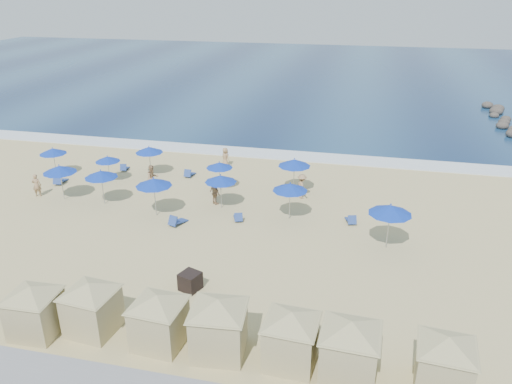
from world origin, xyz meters
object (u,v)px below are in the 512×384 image
at_px(trash_bin, 190,281).
at_px(cabana_1, 91,301).
at_px(cabana_5, 350,342).
at_px(umbrella_9, 290,187).
at_px(umbrella_0, 53,151).
at_px(umbrella_8, 294,163).
at_px(umbrella_3, 101,174).
at_px(umbrella_10, 390,210).
at_px(cabana_2, 158,313).
at_px(umbrella_4, 149,150).
at_px(cabana_3, 219,319).
at_px(beachgoer_0, 37,185).
at_px(cabana_4, 291,331).
at_px(cabana_0, 33,304).
at_px(umbrella_1, 59,169).
at_px(umbrella_6, 219,165).
at_px(beachgoer_1, 153,178).
at_px(beachgoer_2, 215,193).
at_px(beachgoer_4, 225,157).
at_px(umbrella_2, 108,159).
at_px(umbrella_7, 221,179).
at_px(beachgoer_3, 302,186).
at_px(umbrella_5, 154,182).

bearing_deg(trash_bin, cabana_1, -107.45).
relative_size(cabana_5, umbrella_9, 1.78).
height_order(umbrella_0, umbrella_8, umbrella_8).
bearing_deg(umbrella_0, cabana_1, -52.54).
distance_m(umbrella_3, umbrella_10, 18.46).
height_order(cabana_2, umbrella_8, cabana_2).
height_order(cabana_5, umbrella_4, cabana_5).
relative_size(cabana_3, beachgoer_0, 2.71).
bearing_deg(cabana_4, cabana_0, -176.82).
bearing_deg(umbrella_3, umbrella_1, 178.92).
height_order(cabana_0, cabana_3, cabana_3).
xyz_separation_m(cabana_4, umbrella_6, (-7.71, 16.19, 0.36)).
relative_size(cabana_3, beachgoer_1, 2.32).
bearing_deg(umbrella_0, beachgoer_1, -7.15).
relative_size(umbrella_1, beachgoer_2, 1.57).
bearing_deg(beachgoer_4, umbrella_2, 68.04).
relative_size(trash_bin, umbrella_10, 0.33).
bearing_deg(umbrella_1, umbrella_6, 22.03).
relative_size(cabana_5, umbrella_7, 1.86).
bearing_deg(umbrella_4, beachgoer_4, 31.78).
bearing_deg(umbrella_1, umbrella_8, 17.15).
bearing_deg(umbrella_9, beachgoer_2, 168.42).
distance_m(umbrella_9, beachgoer_4, 10.60).
distance_m(cabana_5, umbrella_9, 13.60).
relative_size(umbrella_4, umbrella_10, 0.87).
relative_size(cabana_5, beachgoer_3, 2.54).
xyz_separation_m(umbrella_10, beachgoer_4, (-12.43, 10.69, -1.57)).
bearing_deg(umbrella_7, cabana_2, -84.24).
height_order(cabana_5, beachgoer_3, cabana_5).
xyz_separation_m(umbrella_0, umbrella_9, (18.61, -3.42, 0.16)).
relative_size(cabana_4, beachgoer_4, 2.64).
distance_m(umbrella_2, umbrella_6, 8.43).
bearing_deg(umbrella_7, beachgoer_1, 162.68).
bearing_deg(umbrella_0, cabana_4, -37.76).
height_order(cabana_5, beachgoer_1, cabana_5).
relative_size(cabana_3, umbrella_10, 1.62).
distance_m(umbrella_5, beachgoer_0, 9.38).
height_order(umbrella_2, umbrella_7, umbrella_7).
relative_size(umbrella_10, beachgoer_1, 1.43).
xyz_separation_m(cabana_3, umbrella_5, (-7.59, 11.29, 0.67)).
bearing_deg(trash_bin, beachgoer_3, 93.46).
height_order(umbrella_0, umbrella_6, umbrella_0).
height_order(umbrella_10, beachgoer_2, umbrella_10).
bearing_deg(umbrella_1, cabana_5, -32.03).
height_order(cabana_5, umbrella_2, cabana_5).
xyz_separation_m(umbrella_6, beachgoer_0, (-11.98, -3.92, -1.05)).
distance_m(cabana_2, beachgoer_0, 18.91).
height_order(trash_bin, cabana_5, cabana_5).
bearing_deg(cabana_2, beachgoer_3, 77.45).
xyz_separation_m(umbrella_7, umbrella_10, (10.53, -3.08, 0.31)).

